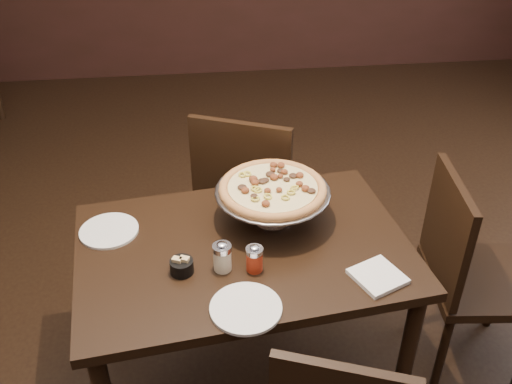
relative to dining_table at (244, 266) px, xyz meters
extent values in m
cube|color=black|center=(0.00, 0.00, 0.08)|extent=(1.24, 0.90, 0.04)
cylinder|color=black|center=(0.56, -0.27, -0.29)|extent=(0.06, 0.06, 0.69)
cylinder|color=black|center=(-0.56, 0.27, -0.29)|extent=(0.06, 0.06, 0.69)
cylinder|color=black|center=(0.48, 0.39, -0.29)|extent=(0.06, 0.06, 0.69)
cylinder|color=silver|center=(0.12, 0.13, 0.10)|extent=(0.14, 0.14, 0.01)
cylinder|color=silver|center=(0.12, 0.13, 0.16)|extent=(0.03, 0.03, 0.11)
cylinder|color=silver|center=(0.12, 0.13, 0.22)|extent=(0.10, 0.10, 0.01)
cylinder|color=#97979C|center=(0.12, 0.13, 0.23)|extent=(0.41, 0.41, 0.01)
torus|color=#97979C|center=(0.12, 0.13, 0.23)|extent=(0.42, 0.42, 0.01)
cylinder|color=#A56A31|center=(0.12, 0.13, 0.23)|extent=(0.38, 0.38, 0.01)
torus|color=#A56A31|center=(0.12, 0.13, 0.24)|extent=(0.39, 0.39, 0.03)
cylinder|color=tan|center=(0.12, 0.13, 0.24)|extent=(0.32, 0.32, 0.01)
cylinder|color=#F3E4BD|center=(-0.08, -0.12, 0.14)|extent=(0.06, 0.06, 0.08)
cylinder|color=silver|center=(-0.08, -0.12, 0.18)|extent=(0.06, 0.06, 0.02)
ellipsoid|color=silver|center=(-0.08, -0.12, 0.20)|extent=(0.03, 0.03, 0.01)
cylinder|color=#9A1C0E|center=(0.02, -0.13, 0.13)|extent=(0.05, 0.05, 0.07)
cylinder|color=silver|center=(0.02, -0.13, 0.18)|extent=(0.06, 0.06, 0.02)
ellipsoid|color=silver|center=(0.02, -0.13, 0.19)|extent=(0.03, 0.03, 0.01)
cylinder|color=black|center=(-0.22, -0.12, 0.12)|extent=(0.08, 0.08, 0.05)
cube|color=#D9B87D|center=(-0.23, -0.12, 0.13)|extent=(0.04, 0.03, 0.05)
cube|color=#D9B87D|center=(-0.21, -0.12, 0.13)|extent=(0.04, 0.03, 0.05)
cube|color=white|center=(0.42, -0.22, 0.10)|extent=(0.20, 0.20, 0.02)
cylinder|color=white|center=(-0.48, 0.13, 0.10)|extent=(0.21, 0.21, 0.01)
cylinder|color=white|center=(-0.02, -0.31, 0.10)|extent=(0.22, 0.22, 0.01)
cone|color=silver|center=(0.06, 0.02, 0.23)|extent=(0.13, 0.13, 0.00)
cylinder|color=black|center=(0.06, 0.02, 0.23)|extent=(0.05, 0.11, 0.02)
cube|color=black|center=(0.12, 0.69, -0.18)|extent=(0.58, 0.58, 0.04)
cube|color=black|center=(0.04, 0.51, 0.09)|extent=(0.42, 0.21, 0.46)
cylinder|color=black|center=(0.35, 0.78, -0.41)|extent=(0.04, 0.04, 0.43)
cylinder|color=black|center=(0.02, 0.93, -0.41)|extent=(0.04, 0.04, 0.43)
cylinder|color=black|center=(0.21, 0.46, -0.41)|extent=(0.04, 0.04, 0.43)
cylinder|color=black|center=(-0.12, 0.60, -0.41)|extent=(0.04, 0.04, 0.43)
cube|color=black|center=(0.96, 0.02, -0.20)|extent=(0.46, 0.46, 0.04)
cube|color=black|center=(0.77, 0.04, 0.05)|extent=(0.07, 0.42, 0.44)
cylinder|color=black|center=(1.15, 0.18, -0.42)|extent=(0.04, 0.04, 0.41)
cylinder|color=black|center=(0.78, -0.13, -0.42)|extent=(0.04, 0.04, 0.41)
cylinder|color=black|center=(0.81, 0.21, -0.42)|extent=(0.04, 0.04, 0.41)
camera|label=1|loc=(-0.14, -1.56, 1.37)|focal=40.00mm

